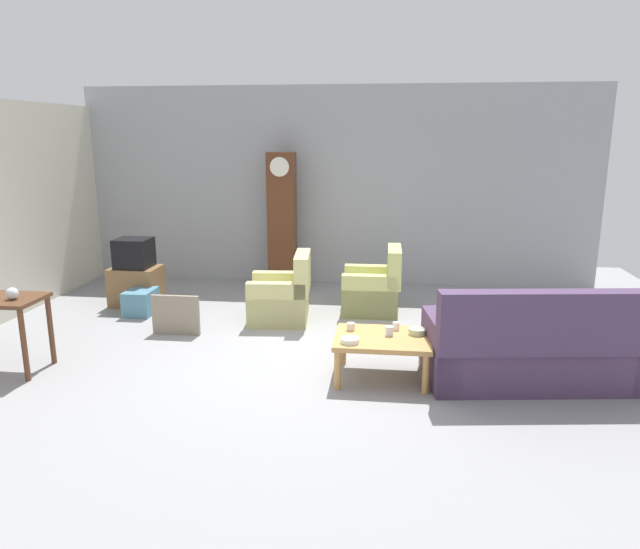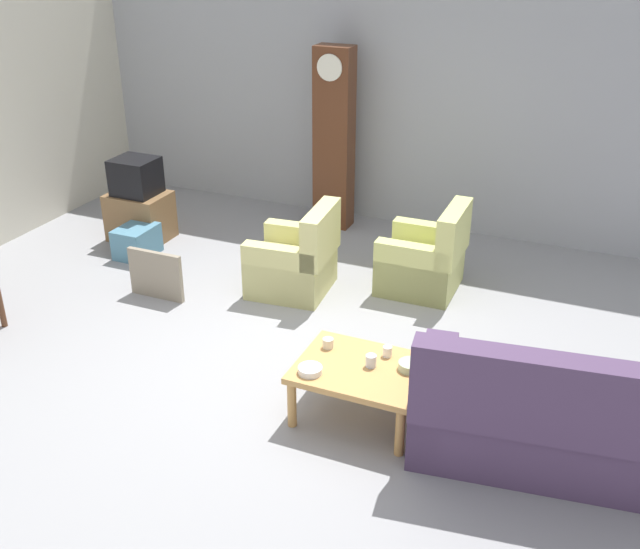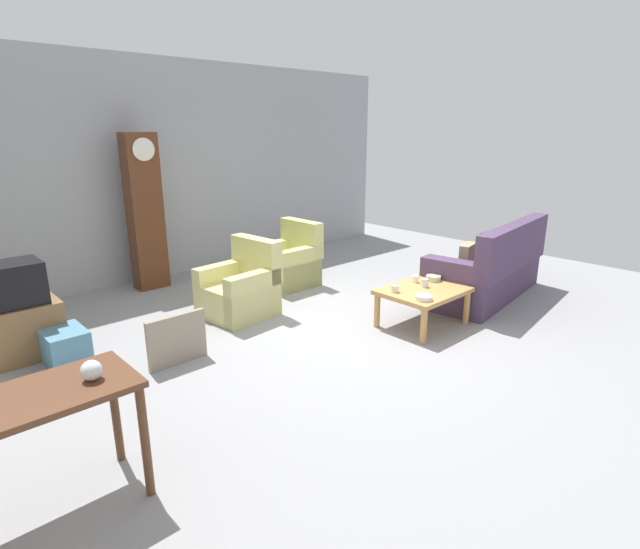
{
  "view_description": "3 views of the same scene",
  "coord_description": "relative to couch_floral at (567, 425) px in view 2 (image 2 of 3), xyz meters",
  "views": [
    {
      "loc": [
        0.88,
        -6.01,
        2.42
      ],
      "look_at": [
        0.09,
        0.56,
        0.83
      ],
      "focal_mm": 32.65,
      "sensor_mm": 36.0,
      "label": 1
    },
    {
      "loc": [
        2.43,
        -4.86,
        3.53
      ],
      "look_at": [
        0.22,
        0.27,
        0.78
      ],
      "focal_mm": 41.82,
      "sensor_mm": 36.0,
      "label": 2
    },
    {
      "loc": [
        -3.7,
        -3.55,
        2.22
      ],
      "look_at": [
        -0.04,
        0.39,
        0.62
      ],
      "focal_mm": 27.81,
      "sensor_mm": 36.0,
      "label": 3
    }
  ],
  "objects": [
    {
      "name": "armchair_olive_far",
      "position": [
        -1.65,
        2.26,
        -0.05
      ],
      "size": [
        0.8,
        0.77,
        0.92
      ],
      "color": "#C7CA73",
      "rests_on": "ground_plane"
    },
    {
      "name": "garage_door_wall",
      "position": [
        -2.35,
        4.0,
        1.25
      ],
      "size": [
        8.4,
        0.16,
        3.2
      ],
      "primitive_type": "cube",
      "color": "#9EA0A5",
      "rests_on": "ground_plane"
    },
    {
      "name": "armchair_olive_near",
      "position": [
        -2.85,
        1.71,
        -0.05
      ],
      "size": [
        0.85,
        0.83,
        0.92
      ],
      "color": "#CCC67A",
      "rests_on": "ground_plane"
    },
    {
      "name": "cup_cream_tall",
      "position": [
        -1.84,
        0.14,
        0.13
      ],
      "size": [
        0.09,
        0.09,
        0.08
      ],
      "primitive_type": "cylinder",
      "color": "beige",
      "rests_on": "coffee_table_wood"
    },
    {
      "name": "couch_floral",
      "position": [
        0.0,
        0.0,
        0.0
      ],
      "size": [
        2.2,
        1.16,
        1.04
      ],
      "color": "#4C3856",
      "rests_on": "ground_plane"
    },
    {
      "name": "bowl_shallow_green",
      "position": [
        -1.16,
        0.1,
        0.12
      ],
      "size": [
        0.18,
        0.18,
        0.06
      ],
      "primitive_type": "cylinder",
      "color": "#B2C69E",
      "rests_on": "coffee_table_wood"
    },
    {
      "name": "grandfather_clock",
      "position": [
        -3.18,
        3.51,
        0.73
      ],
      "size": [
        0.44,
        0.3,
        2.16
      ],
      "color": "#562D19",
      "rests_on": "ground_plane"
    },
    {
      "name": "tv_stand_cabinet",
      "position": [
        -5.11,
        2.21,
        -0.07
      ],
      "size": [
        0.68,
        0.52,
        0.56
      ],
      "primitive_type": "cube",
      "color": "brown",
      "rests_on": "ground_plane"
    },
    {
      "name": "cup_blue_rimmed",
      "position": [
        -1.44,
        0.02,
        0.14
      ],
      "size": [
        0.08,
        0.08,
        0.1
      ],
      "primitive_type": "cylinder",
      "color": "silver",
      "rests_on": "coffee_table_wood"
    },
    {
      "name": "framed_picture_leaning",
      "position": [
        -4.07,
        1.01,
        -0.1
      ],
      "size": [
        0.6,
        0.05,
        0.5
      ],
      "primitive_type": "cube",
      "color": "gray",
      "rests_on": "ground_plane"
    },
    {
      "name": "cup_white_porcelain",
      "position": [
        -1.37,
        0.21,
        0.13
      ],
      "size": [
        0.07,
        0.07,
        0.08
      ],
      "primitive_type": "cylinder",
      "color": "white",
      "rests_on": "coffee_table_wood"
    },
    {
      "name": "ground_plane",
      "position": [
        -2.35,
        0.4,
        -0.35
      ],
      "size": [
        10.4,
        10.4,
        0.0
      ],
      "primitive_type": "plane",
      "color": "gray"
    },
    {
      "name": "bowl_white_stacked",
      "position": [
        -1.82,
        -0.24,
        0.12
      ],
      "size": [
        0.18,
        0.18,
        0.05
      ],
      "primitive_type": "cylinder",
      "color": "white",
      "rests_on": "coffee_table_wood"
    },
    {
      "name": "tv_crt",
      "position": [
        -5.11,
        2.21,
        0.42
      ],
      "size": [
        0.48,
        0.44,
        0.42
      ],
      "primitive_type": "cube",
      "color": "black",
      "rests_on": "tv_stand_cabinet"
    },
    {
      "name": "coffee_table_wood",
      "position": [
        -1.51,
        -0.01,
        0.03
      ],
      "size": [
        0.96,
        0.76,
        0.44
      ],
      "color": "tan",
      "rests_on": "ground_plane"
    },
    {
      "name": "storage_box_blue",
      "position": [
        -4.86,
        1.78,
        -0.18
      ],
      "size": [
        0.37,
        0.48,
        0.34
      ],
      "primitive_type": "cube",
      "color": "teal",
      "rests_on": "ground_plane"
    }
  ]
}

